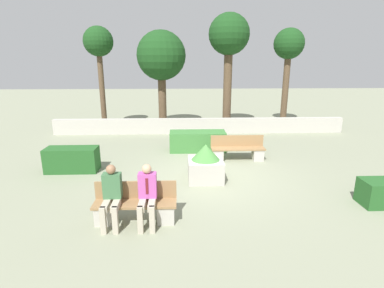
{
  "coord_description": "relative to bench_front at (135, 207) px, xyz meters",
  "views": [
    {
      "loc": [
        -0.93,
        -8.46,
        3.39
      ],
      "look_at": [
        -0.58,
        0.5,
        0.9
      ],
      "focal_mm": 28.0,
      "sensor_mm": 36.0,
      "label": 1
    }
  ],
  "objects": [
    {
      "name": "ground_plane",
      "position": [
        1.93,
        2.53,
        -0.33
      ],
      "size": [
        60.0,
        60.0,
        0.0
      ],
      "primitive_type": "plane",
      "color": "gray"
    },
    {
      "name": "perimeter_wall",
      "position": [
        1.93,
        8.23,
        0.04
      ],
      "size": [
        13.92,
        0.3,
        0.73
      ],
      "color": "#B7B2A8",
      "rests_on": "ground_plane"
    },
    {
      "name": "bench_front",
      "position": [
        0.0,
        0.0,
        0.0
      ],
      "size": [
        1.79,
        0.49,
        0.85
      ],
      "color": "#937047",
      "rests_on": "ground_plane"
    },
    {
      "name": "bench_left_side",
      "position": [
        3.01,
        4.11,
        0.0
      ],
      "size": [
        1.88,
        0.48,
        0.85
      ],
      "rotation": [
        0.0,
        0.0,
        0.17
      ],
      "color": "#937047",
      "rests_on": "ground_plane"
    },
    {
      "name": "person_seated_man",
      "position": [
        0.28,
        -0.14,
        0.4
      ],
      "size": [
        0.38,
        0.63,
        1.32
      ],
      "color": "#B2A893",
      "rests_on": "ground_plane"
    },
    {
      "name": "person_seated_woman",
      "position": [
        -0.46,
        -0.14,
        0.4
      ],
      "size": [
        0.38,
        0.63,
        1.32
      ],
      "color": "#B2A893",
      "rests_on": "ground_plane"
    },
    {
      "name": "hedge_block_near_right",
      "position": [
        1.66,
        5.32,
        0.05
      ],
      "size": [
        2.15,
        0.85,
        0.76
      ],
      "color": "#3D7A38",
      "rests_on": "ground_plane"
    },
    {
      "name": "hedge_block_mid_left",
      "position": [
        -2.45,
        3.19,
        0.06
      ],
      "size": [
        1.6,
        0.67,
        0.77
      ],
      "color": "#235623",
      "rests_on": "ground_plane"
    },
    {
      "name": "planter_corner_left",
      "position": [
        1.72,
        2.3,
        0.17
      ],
      "size": [
        1.0,
        1.0,
        1.09
      ],
      "color": "#B7B2A8",
      "rests_on": "ground_plane"
    },
    {
      "name": "tree_leftmost",
      "position": [
        -2.96,
        9.57,
        3.79
      ],
      "size": [
        1.44,
        1.44,
        5.04
      ],
      "color": "brown",
      "rests_on": "ground_plane"
    },
    {
      "name": "tree_center_left",
      "position": [
        0.07,
        9.58,
        3.26
      ],
      "size": [
        2.44,
        2.44,
        4.88
      ],
      "color": "brown",
      "rests_on": "ground_plane"
    },
    {
      "name": "tree_center_right",
      "position": [
        3.38,
        9.31,
        4.11
      ],
      "size": [
        1.99,
        1.99,
        5.64
      ],
      "color": "brown",
      "rests_on": "ground_plane"
    },
    {
      "name": "tree_rightmost",
      "position": [
        6.56,
        9.87,
        3.69
      ],
      "size": [
        1.55,
        1.55,
        5.02
      ],
      "color": "brown",
      "rests_on": "ground_plane"
    }
  ]
}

